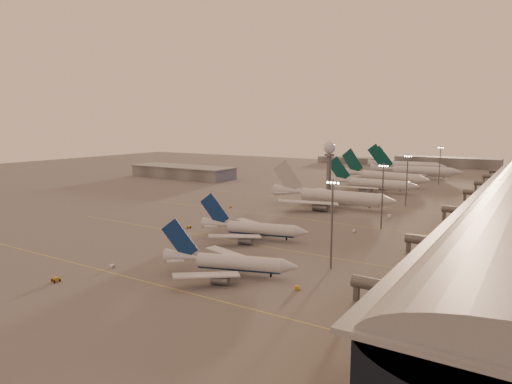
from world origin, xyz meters
The scene contains 25 objects.
ground centered at (0.00, 0.00, 0.00)m, with size 700.00×700.00×0.00m, color #5E5B5B.
taxiway_markings centered at (30.00, 56.00, 0.01)m, with size 180.00×185.25×0.02m.
hangar centered at (-120.00, 140.00, 4.32)m, with size 82.00×27.00×8.50m.
radar_tower centered at (5.00, 120.00, 20.95)m, with size 6.40×6.40×31.10m.
mast_a centered at (58.00, 0.00, 13.74)m, with size 3.60×0.56×25.00m.
mast_b centered at (55.00, 55.00, 13.74)m, with size 3.60×0.56×25.00m.
mast_c centered at (50.00, 110.00, 13.74)m, with size 3.60×0.56×25.00m.
mast_d centered at (48.00, 200.00, 13.74)m, with size 3.60×0.56×25.00m.
distant_horizon centered at (2.62, 325.14, 3.89)m, with size 165.00×37.50×9.00m.
narrowbody_near centered at (37.59, -19.60, 2.98)m, with size 36.43×28.60×14.73m.
narrowbody_mid centered at (22.30, 15.96, 3.13)m, with size 38.98×30.75×15.48m.
widebody_white centered at (21.04, 87.04, 3.80)m, with size 62.32×49.88×21.91m.
greentail_a centered at (21.37, 145.69, 3.54)m, with size 55.12×44.53×20.03m.
greentail_b centered at (18.13, 178.61, 4.06)m, with size 62.58×50.04×23.00m.
greentail_c centered at (27.41, 224.32, 4.15)m, with size 64.24×51.47×23.49m.
greentail_d centered at (10.16, 265.92, 4.03)m, with size 62.82×50.53×22.83m.
gsv_truck_a centered at (6.40, -31.81, 0.96)m, with size 4.88×2.56×1.87m.
gsv_tug_near centered at (3.19, -47.43, 0.57)m, with size 3.15×4.32×1.11m.
gsv_catering_a centered at (57.81, -19.43, 2.06)m, with size 5.47×4.41×4.12m.
gsv_tug_mid centered at (-7.52, 16.39, 0.48)m, with size 3.33×3.84×0.94m.
gsv_truck_b centered at (48.80, 43.97, 1.03)m, with size 5.09×2.07×2.03m.
gsv_truck_c centered at (-18.59, 59.81, 0.99)m, with size 4.92×4.14×1.94m.
gsv_catering_b centered at (51.89, 77.30, 2.31)m, with size 5.93×3.32×4.62m.
gsv_tug_far centered at (17.58, 96.70, 0.53)m, with size 3.77×4.18×1.02m.
gsv_truck_d centered at (-14.44, 125.83, 1.01)m, with size 2.12×5.04×1.99m.
Camera 1 is at (105.91, -113.89, 40.14)m, focal length 32.00 mm.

